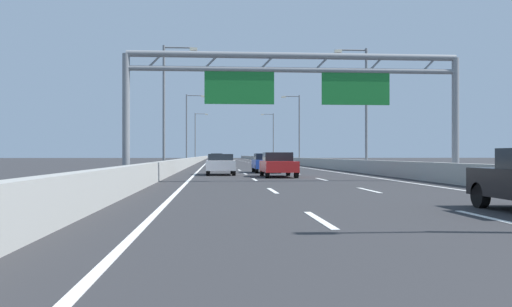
% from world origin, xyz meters
% --- Properties ---
extents(ground_plane, '(260.00, 260.00, 0.00)m').
position_xyz_m(ground_plane, '(0.00, 100.00, 0.00)').
color(ground_plane, '#2D2D30').
extents(lane_dash_left_1, '(0.16, 3.00, 0.01)m').
position_xyz_m(lane_dash_left_1, '(-1.80, 12.50, 0.01)').
color(lane_dash_left_1, white).
rests_on(lane_dash_left_1, ground_plane).
extents(lane_dash_left_2, '(0.16, 3.00, 0.01)m').
position_xyz_m(lane_dash_left_2, '(-1.80, 21.50, 0.01)').
color(lane_dash_left_2, white).
rests_on(lane_dash_left_2, ground_plane).
extents(lane_dash_left_3, '(0.16, 3.00, 0.01)m').
position_xyz_m(lane_dash_left_3, '(-1.80, 30.50, 0.01)').
color(lane_dash_left_3, white).
rests_on(lane_dash_left_3, ground_plane).
extents(lane_dash_left_4, '(0.16, 3.00, 0.01)m').
position_xyz_m(lane_dash_left_4, '(-1.80, 39.50, 0.01)').
color(lane_dash_left_4, white).
rests_on(lane_dash_left_4, ground_plane).
extents(lane_dash_left_5, '(0.16, 3.00, 0.01)m').
position_xyz_m(lane_dash_left_5, '(-1.80, 48.50, 0.01)').
color(lane_dash_left_5, white).
rests_on(lane_dash_left_5, ground_plane).
extents(lane_dash_left_6, '(0.16, 3.00, 0.01)m').
position_xyz_m(lane_dash_left_6, '(-1.80, 57.50, 0.01)').
color(lane_dash_left_6, white).
rests_on(lane_dash_left_6, ground_plane).
extents(lane_dash_left_7, '(0.16, 3.00, 0.01)m').
position_xyz_m(lane_dash_left_7, '(-1.80, 66.50, 0.01)').
color(lane_dash_left_7, white).
rests_on(lane_dash_left_7, ground_plane).
extents(lane_dash_left_8, '(0.16, 3.00, 0.01)m').
position_xyz_m(lane_dash_left_8, '(-1.80, 75.50, 0.01)').
color(lane_dash_left_8, white).
rests_on(lane_dash_left_8, ground_plane).
extents(lane_dash_left_9, '(0.16, 3.00, 0.01)m').
position_xyz_m(lane_dash_left_9, '(-1.80, 84.50, 0.01)').
color(lane_dash_left_9, white).
rests_on(lane_dash_left_9, ground_plane).
extents(lane_dash_left_10, '(0.16, 3.00, 0.01)m').
position_xyz_m(lane_dash_left_10, '(-1.80, 93.50, 0.01)').
color(lane_dash_left_10, white).
rests_on(lane_dash_left_10, ground_plane).
extents(lane_dash_left_11, '(0.16, 3.00, 0.01)m').
position_xyz_m(lane_dash_left_11, '(-1.80, 102.50, 0.01)').
color(lane_dash_left_11, white).
rests_on(lane_dash_left_11, ground_plane).
extents(lane_dash_left_12, '(0.16, 3.00, 0.01)m').
position_xyz_m(lane_dash_left_12, '(-1.80, 111.50, 0.01)').
color(lane_dash_left_12, white).
rests_on(lane_dash_left_12, ground_plane).
extents(lane_dash_left_13, '(0.16, 3.00, 0.01)m').
position_xyz_m(lane_dash_left_13, '(-1.80, 120.50, 0.01)').
color(lane_dash_left_13, white).
rests_on(lane_dash_left_13, ground_plane).
extents(lane_dash_left_14, '(0.16, 3.00, 0.01)m').
position_xyz_m(lane_dash_left_14, '(-1.80, 129.50, 0.01)').
color(lane_dash_left_14, white).
rests_on(lane_dash_left_14, ground_plane).
extents(lane_dash_left_15, '(0.16, 3.00, 0.01)m').
position_xyz_m(lane_dash_left_15, '(-1.80, 138.50, 0.01)').
color(lane_dash_left_15, white).
rests_on(lane_dash_left_15, ground_plane).
extents(lane_dash_left_16, '(0.16, 3.00, 0.01)m').
position_xyz_m(lane_dash_left_16, '(-1.80, 147.50, 0.01)').
color(lane_dash_left_16, white).
rests_on(lane_dash_left_16, ground_plane).
extents(lane_dash_left_17, '(0.16, 3.00, 0.01)m').
position_xyz_m(lane_dash_left_17, '(-1.80, 156.50, 0.01)').
color(lane_dash_left_17, white).
rests_on(lane_dash_left_17, ground_plane).
extents(lane_dash_right_1, '(0.16, 3.00, 0.01)m').
position_xyz_m(lane_dash_right_1, '(1.80, 12.50, 0.01)').
color(lane_dash_right_1, white).
rests_on(lane_dash_right_1, ground_plane).
extents(lane_dash_right_2, '(0.16, 3.00, 0.01)m').
position_xyz_m(lane_dash_right_2, '(1.80, 21.50, 0.01)').
color(lane_dash_right_2, white).
rests_on(lane_dash_right_2, ground_plane).
extents(lane_dash_right_3, '(0.16, 3.00, 0.01)m').
position_xyz_m(lane_dash_right_3, '(1.80, 30.50, 0.01)').
color(lane_dash_right_3, white).
rests_on(lane_dash_right_3, ground_plane).
extents(lane_dash_right_4, '(0.16, 3.00, 0.01)m').
position_xyz_m(lane_dash_right_4, '(1.80, 39.50, 0.01)').
color(lane_dash_right_4, white).
rests_on(lane_dash_right_4, ground_plane).
extents(lane_dash_right_5, '(0.16, 3.00, 0.01)m').
position_xyz_m(lane_dash_right_5, '(1.80, 48.50, 0.01)').
color(lane_dash_right_5, white).
rests_on(lane_dash_right_5, ground_plane).
extents(lane_dash_right_6, '(0.16, 3.00, 0.01)m').
position_xyz_m(lane_dash_right_6, '(1.80, 57.50, 0.01)').
color(lane_dash_right_6, white).
rests_on(lane_dash_right_6, ground_plane).
extents(lane_dash_right_7, '(0.16, 3.00, 0.01)m').
position_xyz_m(lane_dash_right_7, '(1.80, 66.50, 0.01)').
color(lane_dash_right_7, white).
rests_on(lane_dash_right_7, ground_plane).
extents(lane_dash_right_8, '(0.16, 3.00, 0.01)m').
position_xyz_m(lane_dash_right_8, '(1.80, 75.50, 0.01)').
color(lane_dash_right_8, white).
rests_on(lane_dash_right_8, ground_plane).
extents(lane_dash_right_9, '(0.16, 3.00, 0.01)m').
position_xyz_m(lane_dash_right_9, '(1.80, 84.50, 0.01)').
color(lane_dash_right_9, white).
rests_on(lane_dash_right_9, ground_plane).
extents(lane_dash_right_10, '(0.16, 3.00, 0.01)m').
position_xyz_m(lane_dash_right_10, '(1.80, 93.50, 0.01)').
color(lane_dash_right_10, white).
rests_on(lane_dash_right_10, ground_plane).
extents(lane_dash_right_11, '(0.16, 3.00, 0.01)m').
position_xyz_m(lane_dash_right_11, '(1.80, 102.50, 0.01)').
color(lane_dash_right_11, white).
rests_on(lane_dash_right_11, ground_plane).
extents(lane_dash_right_12, '(0.16, 3.00, 0.01)m').
position_xyz_m(lane_dash_right_12, '(1.80, 111.50, 0.01)').
color(lane_dash_right_12, white).
rests_on(lane_dash_right_12, ground_plane).
extents(lane_dash_right_13, '(0.16, 3.00, 0.01)m').
position_xyz_m(lane_dash_right_13, '(1.80, 120.50, 0.01)').
color(lane_dash_right_13, white).
rests_on(lane_dash_right_13, ground_plane).
extents(lane_dash_right_14, '(0.16, 3.00, 0.01)m').
position_xyz_m(lane_dash_right_14, '(1.80, 129.50, 0.01)').
color(lane_dash_right_14, white).
rests_on(lane_dash_right_14, ground_plane).
extents(lane_dash_right_15, '(0.16, 3.00, 0.01)m').
position_xyz_m(lane_dash_right_15, '(1.80, 138.50, 0.01)').
color(lane_dash_right_15, white).
rests_on(lane_dash_right_15, ground_plane).
extents(lane_dash_right_16, '(0.16, 3.00, 0.01)m').
position_xyz_m(lane_dash_right_16, '(1.80, 147.50, 0.01)').
color(lane_dash_right_16, white).
rests_on(lane_dash_right_16, ground_plane).
extents(lane_dash_right_17, '(0.16, 3.00, 0.01)m').
position_xyz_m(lane_dash_right_17, '(1.80, 156.50, 0.01)').
color(lane_dash_right_17, white).
rests_on(lane_dash_right_17, ground_plane).
extents(edge_line_left, '(0.16, 176.00, 0.01)m').
position_xyz_m(edge_line_left, '(-5.25, 88.00, 0.01)').
color(edge_line_left, white).
rests_on(edge_line_left, ground_plane).
extents(edge_line_right, '(0.16, 176.00, 0.01)m').
position_xyz_m(edge_line_right, '(5.25, 88.00, 0.01)').
color(edge_line_right, white).
rests_on(edge_line_right, ground_plane).
extents(barrier_left, '(0.45, 220.00, 0.95)m').
position_xyz_m(barrier_left, '(-6.90, 110.00, 0.47)').
color(barrier_left, '#9E9E99').
rests_on(barrier_left, ground_plane).
extents(barrier_right, '(0.45, 220.00, 0.95)m').
position_xyz_m(barrier_right, '(6.90, 110.00, 0.47)').
color(barrier_right, '#9E9E99').
rests_on(barrier_right, ground_plane).
extents(sign_gantry, '(16.70, 0.36, 6.36)m').
position_xyz_m(sign_gantry, '(0.04, 28.20, 4.83)').
color(sign_gantry, gray).
rests_on(sign_gantry, ground_plane).
extents(streetlamp_left_mid, '(2.58, 0.28, 9.50)m').
position_xyz_m(streetlamp_left_mid, '(-7.47, 42.74, 5.40)').
color(streetlamp_left_mid, slate).
rests_on(streetlamp_left_mid, ground_plane).
extents(streetlamp_right_mid, '(2.58, 0.28, 9.50)m').
position_xyz_m(streetlamp_right_mid, '(7.47, 42.74, 5.40)').
color(streetlamp_right_mid, slate).
rests_on(streetlamp_right_mid, ground_plane).
extents(streetlamp_left_far, '(2.58, 0.28, 9.50)m').
position_xyz_m(streetlamp_left_far, '(-7.47, 76.01, 5.40)').
color(streetlamp_left_far, slate).
rests_on(streetlamp_left_far, ground_plane).
extents(streetlamp_right_far, '(2.58, 0.28, 9.50)m').
position_xyz_m(streetlamp_right_far, '(7.47, 76.01, 5.40)').
color(streetlamp_right_far, slate).
rests_on(streetlamp_right_far, ground_plane).
extents(streetlamp_left_distant, '(2.58, 0.28, 9.50)m').
position_xyz_m(streetlamp_left_distant, '(-7.47, 109.27, 5.40)').
color(streetlamp_left_distant, slate).
rests_on(streetlamp_left_distant, ground_plane).
extents(streetlamp_right_distant, '(2.58, 0.28, 9.50)m').
position_xyz_m(streetlamp_right_distant, '(7.47, 109.27, 5.40)').
color(streetlamp_right_distant, slate).
rests_on(streetlamp_right_distant, ground_plane).
extents(white_car, '(1.85, 4.42, 1.37)m').
position_xyz_m(white_car, '(-3.53, 37.82, 0.71)').
color(white_car, silver).
rests_on(white_car, ground_plane).
extents(silver_car, '(1.89, 4.13, 1.52)m').
position_xyz_m(silver_car, '(-3.61, 84.05, 0.77)').
color(silver_car, '#A8ADB2').
rests_on(silver_car, ground_plane).
extents(green_car, '(1.74, 4.18, 1.53)m').
position_xyz_m(green_car, '(-3.42, 122.04, 0.77)').
color(green_car, '#1E7A38').
rests_on(green_car, ground_plane).
extents(red_car, '(1.88, 4.58, 1.47)m').
position_xyz_m(red_car, '(-0.13, 34.11, 0.75)').
color(red_car, red).
rests_on(red_car, ground_plane).
extents(blue_car, '(1.84, 4.37, 1.42)m').
position_xyz_m(blue_car, '(-0.13, 41.83, 0.74)').
color(blue_car, '#2347AD').
rests_on(blue_car, ground_plane).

